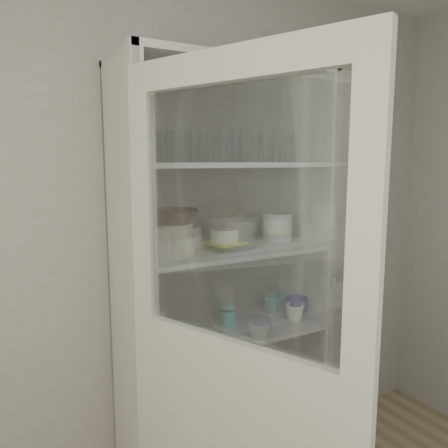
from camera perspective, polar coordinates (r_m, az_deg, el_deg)
wall_back at (r=2.19m, az=-7.49°, el=-1.51°), size 3.60×0.02×2.60m
pantry_cabinet at (r=2.22m, az=-0.81°, el=-10.92°), size 1.00×0.45×2.10m
cupboard_door at (r=1.55m, az=1.36°, el=-22.71°), size 0.39×0.84×2.00m
tumbler_0 at (r=1.77m, az=-10.02°, el=10.33°), size 0.08×0.08×0.15m
tumbler_1 at (r=1.75m, az=-8.30°, el=10.00°), size 0.07×0.07×0.13m
tumbler_2 at (r=1.77m, az=-5.45°, el=10.46°), size 0.09×0.09×0.15m
tumbler_3 at (r=1.98m, az=5.29°, el=9.91°), size 0.08×0.08×0.13m
tumbler_4 at (r=1.98m, az=5.62°, el=10.16°), size 0.08×0.08×0.15m
tumbler_5 at (r=2.04m, az=7.13°, el=9.90°), size 0.09×0.09×0.14m
tumbler_6 at (r=2.03m, az=8.17°, el=10.15°), size 0.08×0.08×0.15m
tumbler_7 at (r=1.92m, az=-9.18°, el=10.15°), size 0.09×0.09×0.15m
tumbler_8 at (r=1.86m, az=-9.24°, el=9.85°), size 0.08×0.08×0.12m
tumbler_9 at (r=1.93m, az=-5.92°, el=10.03°), size 0.08×0.08×0.14m
tumbler_10 at (r=2.07m, az=1.35°, el=10.17°), size 0.10×0.10×0.15m
tumbler_11 at (r=2.01m, az=0.23°, el=10.18°), size 0.10×0.10×0.15m
goblet_0 at (r=2.02m, az=-7.02°, el=10.15°), size 0.07×0.07×0.15m
goblet_1 at (r=2.11m, az=-3.58°, el=10.22°), size 0.07×0.07×0.16m
goblet_2 at (r=2.16m, az=-0.37°, el=10.33°), size 0.08×0.08×0.17m
goblet_3 at (r=2.33m, az=8.11°, el=10.06°), size 0.07×0.07×0.17m
plate_stack_front at (r=1.90m, az=-6.86°, el=-2.86°), size 0.20×0.20×0.08m
plate_stack_back at (r=2.10m, az=-6.12°, el=-1.63°), size 0.23×0.23×0.10m
cream_bowl at (r=1.89m, az=-6.90°, el=-0.74°), size 0.23×0.23×0.06m
terracotta_bowl at (r=1.88m, az=-6.93°, el=1.01°), size 0.30×0.30×0.06m
glass_platter at (r=2.07m, az=0.06°, el=-2.83°), size 0.35×0.35×0.02m
yellow_trivet at (r=2.07m, az=0.06°, el=-2.45°), size 0.19×0.19×0.01m
white_ramekin at (r=2.07m, az=0.06°, el=-1.49°), size 0.14×0.14×0.06m
grey_bowl_stack at (r=2.27m, az=7.01°, el=-0.37°), size 0.15×0.15×0.14m
mug_blue at (r=2.36m, az=9.39°, el=-10.59°), size 0.16×0.16×0.10m
mug_teal at (r=2.40m, az=6.34°, el=-10.28°), size 0.10×0.10×0.09m
mug_white at (r=2.28m, az=9.23°, el=-11.36°), size 0.12×0.12×0.09m
teal_jar at (r=2.19m, az=0.43°, el=-11.95°), size 0.08×0.08×0.10m
measuring_cups at (r=2.05m, az=-1.94°, el=-14.37°), size 0.09×0.09×0.04m
white_canister at (r=2.07m, az=-9.11°, el=-12.75°), size 0.13×0.13×0.14m
cream_dish at (r=2.30m, az=-2.62°, el=-22.37°), size 0.29×0.29×0.08m
tin_box at (r=2.37m, az=1.38°, el=-21.63°), size 0.22×0.20×0.06m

